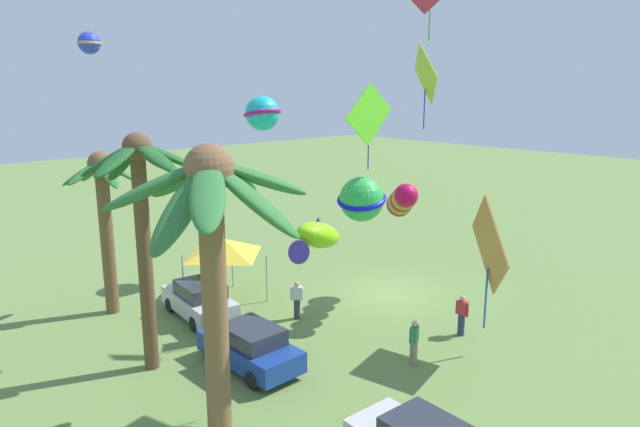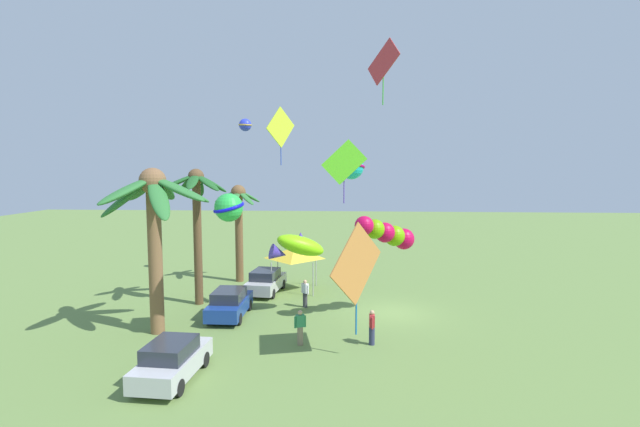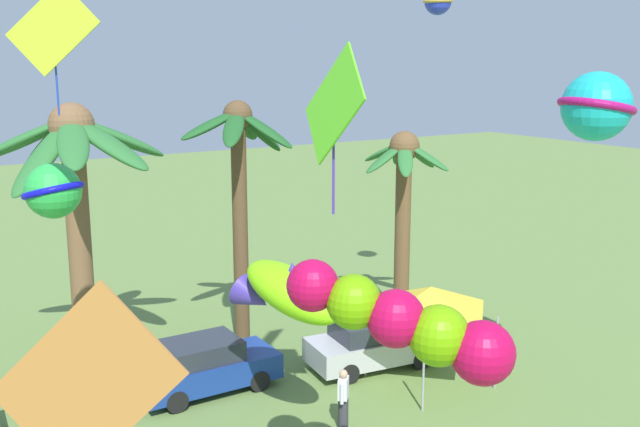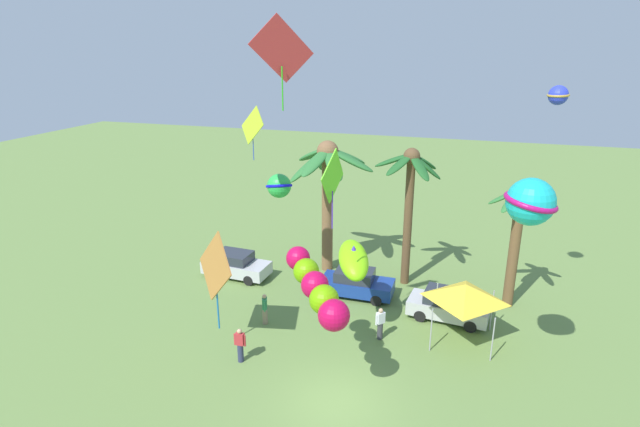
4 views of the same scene
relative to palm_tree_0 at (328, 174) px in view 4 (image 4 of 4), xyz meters
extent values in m
plane|color=olive|center=(3.78, -11.60, -5.97)|extent=(120.00, 120.00, 0.00)
cylinder|color=brown|center=(0.00, 0.02, -2.32)|extent=(0.66, 0.66, 7.30)
ellipsoid|color=#2D7033|center=(1.31, 0.09, 0.90)|extent=(2.82, 0.96, 1.52)
ellipsoid|color=#2D7033|center=(0.85, 1.02, 0.91)|extent=(2.42, 2.65, 1.50)
ellipsoid|color=#2D7033|center=(-0.47, 1.06, 0.60)|extent=(1.76, 2.61, 2.06)
ellipsoid|color=#2D7033|center=(-1.10, 0.77, 0.93)|extent=(2.77, 2.25, 1.45)
ellipsoid|color=#2D7033|center=(-0.93, -0.63, 0.59)|extent=(2.49, 2.09, 2.08)
ellipsoid|color=#2D7033|center=(-0.30, -1.30, 0.97)|extent=(1.42, 2.93, 1.38)
ellipsoid|color=#2D7033|center=(0.66, -1.11, 0.88)|extent=(2.10, 2.80, 1.55)
sphere|color=brown|center=(0.00, 0.02, 1.33)|extent=(1.25, 1.25, 1.25)
cylinder|color=brown|center=(10.36, -1.52, -2.85)|extent=(0.53, 0.53, 6.25)
ellipsoid|color=#2D7033|center=(11.09, -1.41, -0.08)|extent=(1.64, 0.73, 1.16)
ellipsoid|color=#2D7033|center=(10.72, -0.87, -0.07)|extent=(1.20, 1.64, 1.13)
ellipsoid|color=#2D7033|center=(10.10, -0.77, 0.03)|extent=(1.01, 1.75, 0.95)
ellipsoid|color=#2D7033|center=(9.61, -1.50, -0.05)|extent=(1.63, 0.55, 1.11)
ellipsoid|color=#2D7033|center=(9.92, -2.13, -0.06)|extent=(1.34, 1.59, 1.12)
ellipsoid|color=#2D7033|center=(10.76, -2.18, -0.02)|extent=(1.27, 1.66, 1.05)
sphere|color=brown|center=(10.36, -1.52, 0.28)|extent=(1.01, 1.01, 1.01)
cylinder|color=brown|center=(4.80, -0.44, -2.26)|extent=(0.47, 0.47, 7.42)
ellipsoid|color=#1E5623|center=(5.58, -0.31, 0.90)|extent=(1.83, 0.87, 1.53)
ellipsoid|color=#1E5623|center=(5.39, 0.23, 1.05)|extent=(1.71, 1.83, 1.26)
ellipsoid|color=#1E5623|center=(4.37, 0.41, 1.17)|extent=(1.41, 2.06, 1.04)
ellipsoid|color=#1E5623|center=(3.83, -0.56, 1.20)|extent=(2.09, 0.83, 0.98)
ellipsoid|color=#1E5623|center=(4.28, -1.23, 1.13)|extent=(1.58, 1.99, 1.10)
ellipsoid|color=#1E5623|center=(5.33, -1.17, 1.05)|extent=(1.60, 1.90, 1.26)
sphere|color=brown|center=(4.80, -0.44, 1.45)|extent=(0.90, 0.90, 0.90)
cube|color=#BCBCC1|center=(-4.81, -2.59, -5.37)|extent=(4.00, 1.94, 0.70)
cube|color=#282D38|center=(-4.96, -2.58, -4.74)|extent=(2.12, 1.62, 0.56)
cylinder|color=black|center=(-3.56, -1.88, -5.67)|extent=(0.61, 0.22, 0.60)
cylinder|color=black|center=(-3.65, -3.44, -5.67)|extent=(0.61, 0.22, 0.60)
cylinder|color=black|center=(-5.97, -1.73, -5.67)|extent=(0.61, 0.22, 0.60)
cylinder|color=black|center=(-6.07, -3.29, -5.67)|extent=(0.61, 0.22, 0.60)
cube|color=navy|center=(2.55, -2.85, -5.37)|extent=(3.91, 1.72, 0.70)
cube|color=#282D38|center=(2.40, -2.85, -4.74)|extent=(2.03, 1.50, 0.56)
cylinder|color=black|center=(3.75, -2.06, -5.67)|extent=(0.60, 0.18, 0.60)
cylinder|color=black|center=(3.76, -3.63, -5.67)|extent=(0.60, 0.18, 0.60)
cylinder|color=black|center=(1.34, -2.07, -5.67)|extent=(0.60, 0.18, 0.60)
cylinder|color=black|center=(1.34, -3.64, -5.67)|extent=(0.60, 0.18, 0.60)
cube|color=#BCBCC1|center=(7.44, -3.91, -5.37)|extent=(4.07, 2.14, 0.70)
cube|color=#282D38|center=(7.29, -3.90, -4.74)|extent=(2.19, 1.72, 0.56)
cylinder|color=black|center=(8.73, -3.28, -5.67)|extent=(0.62, 0.25, 0.60)
cylinder|color=black|center=(8.55, -4.83, -5.67)|extent=(0.62, 0.25, 0.60)
cylinder|color=black|center=(6.33, -3.00, -5.67)|extent=(0.62, 0.25, 0.60)
cylinder|color=black|center=(6.15, -4.55, -5.67)|extent=(0.62, 0.25, 0.60)
cylinder|color=#38383D|center=(4.54, -6.69, -5.55)|extent=(0.26, 0.26, 0.84)
cube|color=silver|center=(4.54, -6.69, -4.86)|extent=(0.43, 0.44, 0.54)
sphere|color=tan|center=(4.54, -6.69, -4.49)|extent=(0.21, 0.21, 0.21)
cylinder|color=silver|center=(4.38, -6.85, -4.91)|extent=(0.09, 0.09, 0.52)
cylinder|color=silver|center=(4.69, -6.52, -4.91)|extent=(0.09, 0.09, 0.52)
cylinder|color=#2D3351|center=(-0.89, -10.21, -5.55)|extent=(0.26, 0.26, 0.84)
cube|color=#B72D33|center=(-0.89, -10.21, -4.86)|extent=(0.39, 0.24, 0.54)
sphere|color=tan|center=(-0.89, -10.21, -4.49)|extent=(0.21, 0.21, 0.21)
cylinder|color=#B72D33|center=(-1.12, -10.22, -4.91)|extent=(0.09, 0.09, 0.52)
cylinder|color=#B72D33|center=(-0.66, -10.21, -4.91)|extent=(0.09, 0.09, 0.52)
cylinder|color=gray|center=(-1.11, -7.00, -5.55)|extent=(0.26, 0.26, 0.84)
cube|color=#338956|center=(-1.11, -7.00, -4.86)|extent=(0.35, 0.44, 0.54)
sphere|color=tan|center=(-1.11, -7.00, -4.49)|extent=(0.21, 0.21, 0.21)
cylinder|color=#338956|center=(-1.20, -6.79, -4.91)|extent=(0.09, 0.09, 0.52)
cylinder|color=#338956|center=(-1.03, -7.22, -4.91)|extent=(0.09, 0.09, 0.52)
cylinder|color=#9E9EA3|center=(6.87, -6.96, -4.92)|extent=(0.06, 0.06, 2.10)
cylinder|color=#9E9EA3|center=(9.47, -6.96, -4.92)|extent=(0.06, 0.06, 2.10)
cylinder|color=#9E9EA3|center=(6.87, -4.36, -4.92)|extent=(0.06, 0.06, 2.10)
cylinder|color=#9E9EA3|center=(9.47, -4.36, -4.92)|extent=(0.06, 0.06, 2.10)
pyramid|color=yellow|center=(8.17, -5.66, -3.50)|extent=(2.86, 2.86, 0.75)
cube|color=#66E825|center=(2.80, -8.89, 2.25)|extent=(0.41, 2.38, 2.34)
cylinder|color=#4E2FB2|center=(2.80, -8.89, 0.89)|extent=(0.05, 0.05, 1.55)
cube|color=#B3D327|center=(-1.69, -6.29, 3.65)|extent=(1.52, 0.98, 1.75)
cylinder|color=#2240BE|center=(-1.69, -6.29, 2.64)|extent=(0.04, 0.04, 1.16)
sphere|color=#18B7BD|center=(9.94, -9.29, 2.01)|extent=(1.65, 1.65, 1.65)
torus|color=#AA1167|center=(9.94, -9.29, 2.01)|extent=(1.82, 1.82, 0.53)
sphere|color=#C50A45|center=(3.80, -12.11, -1.87)|extent=(1.14, 1.14, 1.14)
sphere|color=#69B10A|center=(3.28, -11.56, -1.62)|extent=(1.09, 1.09, 1.09)
sphere|color=#C50A45|center=(2.75, -11.01, -1.38)|extent=(1.05, 1.05, 1.05)
sphere|color=#69B10A|center=(2.23, -10.46, -1.14)|extent=(1.00, 1.00, 1.00)
sphere|color=#C50A45|center=(1.71, -9.91, -0.90)|extent=(0.96, 0.96, 0.96)
ellipsoid|color=#82E113|center=(3.17, -6.59, -2.17)|extent=(2.28, 3.12, 1.73)
cone|color=#4431A7|center=(2.73, -5.48, -2.53)|extent=(1.18, 1.30, 1.06)
cone|color=#4431A7|center=(3.17, -6.59, -1.73)|extent=(0.69, 0.69, 0.54)
sphere|color=green|center=(-1.42, -3.95, 0.23)|extent=(1.25, 1.25, 1.25)
torus|color=#0F10E4|center=(-1.42, -3.95, 0.23)|extent=(1.84, 1.84, 0.50)
cube|color=#BC7635|center=(-2.26, -9.48, -1.98)|extent=(2.69, 2.15, 3.37)
cylinder|color=#1966AD|center=(-2.26, -9.48, -3.91)|extent=(0.07, 0.07, 2.20)
cube|color=red|center=(1.54, -10.74, 6.96)|extent=(1.81, 1.42, 2.21)
cylinder|color=green|center=(1.54, -10.74, 5.67)|extent=(0.05, 0.05, 1.47)
sphere|color=blue|center=(11.31, -1.86, 4.94)|extent=(0.87, 0.87, 0.87)
torus|color=gold|center=(11.31, -1.86, 4.94)|extent=(1.33, 1.33, 0.16)
camera|label=1|loc=(-11.91, 7.48, 3.32)|focal=32.01mm
camera|label=2|loc=(-21.20, -9.17, 1.94)|focal=26.09mm
camera|label=3|loc=(-4.87, -20.78, 3.08)|focal=41.40mm
camera|label=4|loc=(7.93, -27.10, 7.09)|focal=28.32mm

